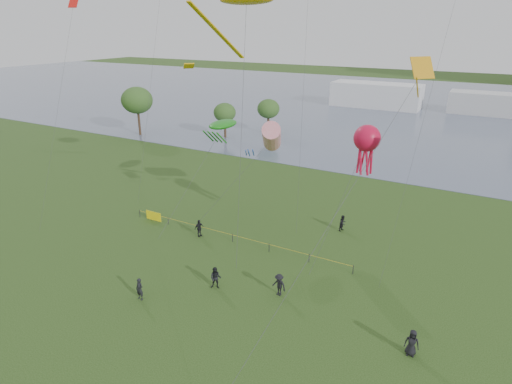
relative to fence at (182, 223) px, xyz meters
The scene contains 17 objects.
ground_plane 19.00m from the fence, 52.60° to the right, with size 400.00×400.00×0.00m, color #203B12.
lake 85.69m from the fence, 82.27° to the left, with size 400.00×120.00×0.08m, color slate.
pavilion_left 79.95m from the fence, 90.33° to the left, with size 22.00×8.00×6.00m, color white.
pavilion_right 86.78m from the fence, 72.88° to the left, with size 18.00×7.00×5.00m, color silver.
trees 40.86m from the fence, 126.94° to the left, with size 26.02×17.78×9.07m.
fence is the anchor object (origin of this frame).
spectator_a 11.66m from the fence, 38.84° to the right, with size 0.90×0.70×1.85m, color black.
spectator_b 15.07m from the fence, 22.35° to the right, with size 1.20×0.69×1.86m, color black.
spectator_c 2.66m from the fence, 12.82° to the right, with size 1.04×0.43×1.78m, color black.
spectator_d 25.31m from the fence, 17.21° to the right, with size 0.90×0.59×1.85m, color black.
spectator_f 12.37m from the fence, 67.03° to the right, with size 0.65×0.43×1.80m, color black.
spectator_g 16.54m from the fence, 27.15° to the left, with size 0.82×0.64×1.69m, color black.
kite_stingray 22.16m from the fence, ahead, with size 4.75×9.96×21.97m.
kite_windsock 12.83m from the fence, 37.65° to the left, with size 8.53×6.68×11.33m.
kite_creature 11.09m from the fence, 72.04° to the left, with size 3.56×10.63×10.49m.
kite_octopus 20.95m from the fence, ahead, with size 4.02×4.41×12.54m.
kite_delta 27.37m from the fence, 13.54° to the right, with size 7.04×14.84×18.05m.
Camera 1 is at (14.48, -16.23, 19.76)m, focal length 30.00 mm.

